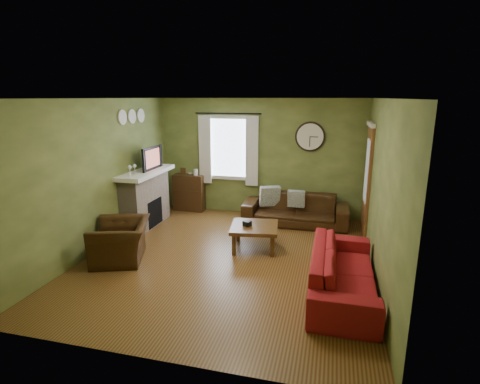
% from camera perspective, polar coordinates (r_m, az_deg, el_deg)
% --- Properties ---
extents(floor, '(4.60, 5.20, 0.00)m').
position_cam_1_polar(floor, '(6.37, -1.78, -10.01)').
color(floor, brown).
rests_on(floor, ground).
extents(ceiling, '(4.60, 5.20, 0.00)m').
position_cam_1_polar(ceiling, '(5.81, -1.98, 14.07)').
color(ceiling, white).
rests_on(ceiling, ground).
extents(wall_left, '(0.00, 5.20, 2.60)m').
position_cam_1_polar(wall_left, '(6.94, -20.47, 2.40)').
color(wall_left, olive).
rests_on(wall_left, ground).
extents(wall_right, '(0.00, 5.20, 2.60)m').
position_cam_1_polar(wall_right, '(5.78, 20.63, 0.14)').
color(wall_right, olive).
rests_on(wall_right, ground).
extents(wall_back, '(4.60, 0.00, 2.60)m').
position_cam_1_polar(wall_back, '(8.44, 3.00, 5.26)').
color(wall_back, olive).
rests_on(wall_back, ground).
extents(wall_front, '(4.60, 0.00, 2.60)m').
position_cam_1_polar(wall_front, '(3.63, -13.30, -7.40)').
color(wall_front, olive).
rests_on(wall_front, ground).
extents(fireplace, '(0.40, 1.40, 1.10)m').
position_cam_1_polar(fireplace, '(7.96, -14.19, -1.25)').
color(fireplace, tan).
rests_on(fireplace, floor).
extents(firebox, '(0.04, 0.60, 0.55)m').
position_cam_1_polar(firebox, '(7.94, -12.87, -3.08)').
color(firebox, black).
rests_on(firebox, fireplace).
extents(mantel, '(0.58, 1.60, 0.08)m').
position_cam_1_polar(mantel, '(7.81, -14.26, 2.91)').
color(mantel, white).
rests_on(mantel, fireplace).
extents(tv, '(0.08, 0.60, 0.35)m').
position_cam_1_polar(tv, '(7.90, -13.71, 4.64)').
color(tv, black).
rests_on(tv, mantel).
extents(tv_screen, '(0.02, 0.62, 0.36)m').
position_cam_1_polar(tv_screen, '(7.85, -13.22, 5.03)').
color(tv_screen, '#994C3F').
rests_on(tv_screen, mantel).
extents(medallion_left, '(0.28, 0.28, 0.03)m').
position_cam_1_polar(medallion_left, '(7.48, -17.50, 10.80)').
color(medallion_left, white).
rests_on(medallion_left, wall_left).
extents(medallion_mid, '(0.28, 0.28, 0.03)m').
position_cam_1_polar(medallion_mid, '(7.78, -16.15, 11.00)').
color(medallion_mid, white).
rests_on(medallion_mid, wall_left).
extents(medallion_right, '(0.28, 0.28, 0.03)m').
position_cam_1_polar(medallion_right, '(8.09, -14.90, 11.19)').
color(medallion_right, white).
rests_on(medallion_right, wall_left).
extents(window_pane, '(1.00, 0.02, 1.30)m').
position_cam_1_polar(window_pane, '(8.56, -1.64, 6.75)').
color(window_pane, silver).
rests_on(window_pane, wall_back).
extents(curtain_rod, '(0.03, 0.03, 1.50)m').
position_cam_1_polar(curtain_rod, '(8.39, -1.87, 11.88)').
color(curtain_rod, black).
rests_on(curtain_rod, wall_back).
extents(curtain_left, '(0.28, 0.04, 1.55)m').
position_cam_1_polar(curtain_left, '(8.63, -5.36, 6.42)').
color(curtain_left, silver).
rests_on(curtain_left, wall_back).
extents(curtain_right, '(0.28, 0.04, 1.55)m').
position_cam_1_polar(curtain_right, '(8.33, 1.83, 6.20)').
color(curtain_right, silver).
rests_on(curtain_right, wall_back).
extents(wall_clock, '(0.64, 0.06, 0.64)m').
position_cam_1_polar(wall_clock, '(8.19, 10.63, 8.29)').
color(wall_clock, white).
rests_on(wall_clock, wall_back).
extents(door, '(0.05, 0.90, 2.10)m').
position_cam_1_polar(door, '(7.63, 18.82, 1.62)').
color(door, brown).
rests_on(door, floor).
extents(bookshelf, '(0.72, 0.31, 0.86)m').
position_cam_1_polar(bookshelf, '(8.92, -7.76, -0.08)').
color(bookshelf, '#382210').
rests_on(bookshelf, floor).
extents(book, '(0.28, 0.28, 0.02)m').
position_cam_1_polar(book, '(8.96, -8.00, 3.46)').
color(book, '#482D13').
rests_on(book, bookshelf).
extents(sofa_brown, '(2.17, 0.85, 0.63)m').
position_cam_1_polar(sofa_brown, '(7.99, 8.42, -2.64)').
color(sofa_brown, black).
rests_on(sofa_brown, floor).
extents(pillow_left, '(0.45, 0.29, 0.43)m').
position_cam_1_polar(pillow_left, '(8.08, 4.57, -0.61)').
color(pillow_left, gray).
rests_on(pillow_left, sofa_brown).
extents(pillow_right, '(0.36, 0.12, 0.36)m').
position_cam_1_polar(pillow_right, '(7.93, 8.56, -1.01)').
color(pillow_right, gray).
rests_on(pillow_right, sofa_brown).
extents(sofa_red, '(0.84, 2.16, 0.63)m').
position_cam_1_polar(sofa_red, '(5.40, 15.43, -11.51)').
color(sofa_red, maroon).
rests_on(sofa_red, floor).
extents(armchair, '(1.15, 1.23, 0.64)m').
position_cam_1_polar(armchair, '(6.51, -17.69, -7.12)').
color(armchair, black).
rests_on(armchair, floor).
extents(coffee_table, '(0.91, 0.91, 0.43)m').
position_cam_1_polar(coffee_table, '(6.67, 2.20, -6.86)').
color(coffee_table, '#482D13').
rests_on(coffee_table, floor).
extents(tissue_box, '(0.16, 0.16, 0.09)m').
position_cam_1_polar(tissue_box, '(6.58, 1.09, -5.45)').
color(tissue_box, black).
rests_on(tissue_box, coffee_table).
extents(wine_glass_a, '(0.07, 0.07, 0.21)m').
position_cam_1_polar(wine_glass_a, '(7.26, -16.44, 3.08)').
color(wine_glass_a, white).
rests_on(wine_glass_a, mantel).
extents(wine_glass_b, '(0.07, 0.07, 0.20)m').
position_cam_1_polar(wine_glass_b, '(7.41, -15.74, 3.31)').
color(wine_glass_b, white).
rests_on(wine_glass_b, mantel).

